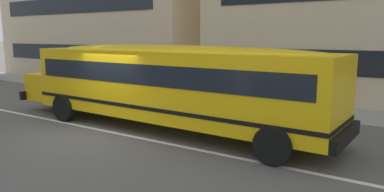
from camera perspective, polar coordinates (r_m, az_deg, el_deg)
ground_plane at (r=12.28m, az=-12.83°, el=-5.41°), size 400.00×400.00×0.00m
sidewalk_far at (r=17.79m, az=4.00°, el=-0.63°), size 120.00×3.00×0.01m
lane_centreline at (r=12.28m, az=-12.83°, el=-5.39°), size 110.00×0.16×0.01m
school_bus at (r=12.03m, az=-4.13°, el=2.51°), size 12.49×3.13×2.78m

